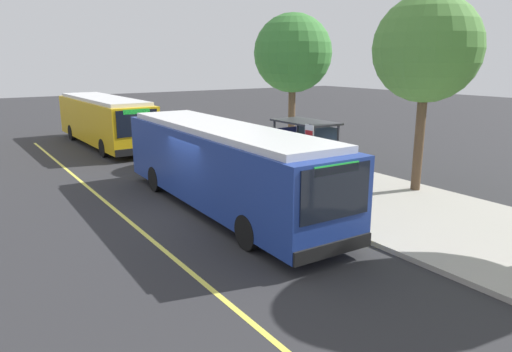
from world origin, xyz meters
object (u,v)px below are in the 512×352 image
transit_bus_main (223,164)px  route_sign_post (309,152)px  transit_bus_second (104,119)px  waiting_bench (309,168)px

transit_bus_main → route_sign_post: same height
transit_bus_second → waiting_bench: bearing=18.2°
waiting_bench → route_sign_post: route_sign_post is taller
transit_bus_second → waiting_bench: size_ratio=7.00×
waiting_bench → route_sign_post: (2.46, -2.15, 1.32)m
transit_bus_main → route_sign_post: 3.05m
transit_bus_second → route_sign_post: (16.29, 2.41, 0.34)m
transit_bus_second → route_sign_post: size_ratio=4.00×
waiting_bench → route_sign_post: bearing=-41.1°
transit_bus_main → transit_bus_second: size_ratio=1.04×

